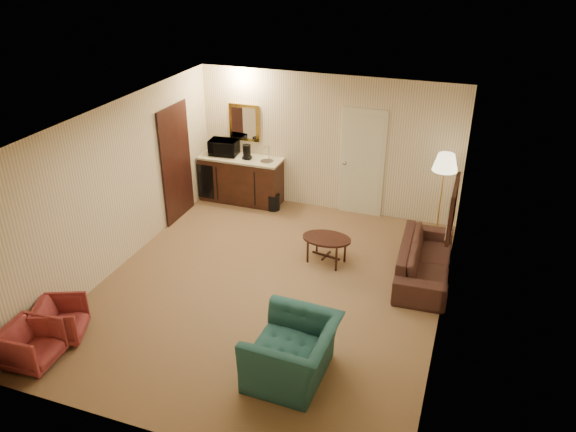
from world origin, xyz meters
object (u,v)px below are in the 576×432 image
floor_lamp (441,198)px  microwave (224,146)px  sofa (426,254)px  wetbar_cabinet (241,179)px  coffee_table (326,250)px  waste_bin (273,202)px  teal_armchair (293,344)px  rose_chair_far (31,343)px  coffee_maker (247,152)px  rose_chair_near (61,318)px

floor_lamp → microwave: floor_lamp is taller
sofa → wetbar_cabinet: bearing=64.6°
coffee_table → waste_bin: 2.17m
teal_armchair → waste_bin: 4.64m
teal_armchair → rose_chair_far: 3.22m
wetbar_cabinet → teal_armchair: teal_armchair is taller
teal_armchair → sofa: bearing=158.6°
microwave → wetbar_cabinet: bearing=-12.2°
sofa → coffee_maker: bearing=64.0°
teal_armchair → coffee_maker: size_ratio=3.88×
waste_bin → microwave: microwave is taller
wetbar_cabinet → teal_armchair: 5.11m
teal_armchair → microwave: size_ratio=2.02×
sofa → coffee_table: 1.56m
teal_armchair → wetbar_cabinet: bearing=-147.6°
teal_armchair → rose_chair_near: bearing=-82.3°
coffee_maker → microwave: bearing=-169.9°
waste_bin → microwave: bearing=169.2°
wetbar_cabinet → microwave: bearing=173.2°
sofa → waste_bin: 3.39m
rose_chair_far → waste_bin: 5.24m
floor_lamp → waste_bin: 3.18m
sofa → rose_chair_far: (-4.30, -3.65, -0.08)m
wetbar_cabinet → waste_bin: bearing=-12.7°
coffee_table → waste_bin: coffee_table is taller
rose_chair_near → floor_lamp: (4.35, 4.40, 0.50)m
sofa → coffee_maker: coffee_maker is taller
wetbar_cabinet → coffee_maker: bearing=-7.6°
wetbar_cabinet → coffee_maker: 0.62m
teal_armchair → floor_lamp: size_ratio=0.69×
rose_chair_near → coffee_maker: (0.65, 4.70, 0.76)m
microwave → coffee_maker: bearing=-12.5°
sofa → floor_lamp: (0.05, 1.28, 0.41)m
wetbar_cabinet → waste_bin: size_ratio=5.19×
sofa → teal_armchair: 3.05m
sofa → rose_chair_far: sofa is taller
rose_chair_near → coffee_table: size_ratio=0.75×
wetbar_cabinet → coffee_table: (2.25, -1.72, -0.23)m
rose_chair_far → coffee_maker: 5.33m
microwave → waste_bin: bearing=-16.2°
floor_lamp → rose_chair_far: bearing=-131.4°
rose_chair_near → rose_chair_far: (0.00, -0.54, 0.01)m
rose_chair_near → sofa: bearing=-76.9°
waste_bin → coffee_maker: 1.09m
floor_lamp → waste_bin: floor_lamp is taller
sofa → microwave: microwave is taller
waste_bin → sofa: bearing=-25.1°
rose_chair_far → coffee_table: rose_chair_far is taller
rose_chair_far → coffee_table: (2.75, 3.54, -0.08)m
floor_lamp → rose_chair_near: bearing=-134.7°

